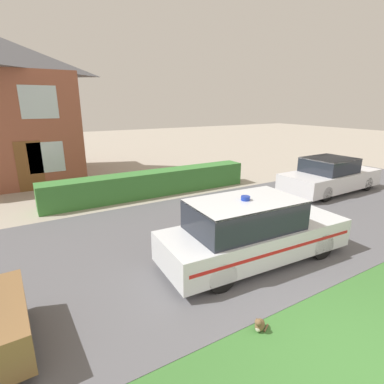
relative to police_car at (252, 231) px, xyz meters
name	(u,v)px	position (x,y,z in m)	size (l,w,h in m)	color
ground_plane	(360,363)	(-0.62, -3.06, -0.74)	(80.00, 80.00, 0.00)	#A89E8E
road_strip	(191,239)	(-0.62, 1.71, -0.73)	(28.00, 6.78, 0.01)	#5B5B60
lawn_verge	(331,341)	(-0.62, -2.59, -0.74)	(28.00, 1.82, 0.01)	#3D7533
garden_hedge	(152,183)	(0.11, 6.07, -0.26)	(8.42, 0.87, 0.96)	#3D7F38
police_car	(252,231)	(0.00, 0.00, 0.00)	(4.63, 1.84, 1.61)	black
cat	(260,325)	(-1.43, -1.85, -0.62)	(0.34, 0.24, 0.29)	brown
neighbour_car_near	(330,176)	(6.73, 2.79, -0.07)	(4.58, 1.92, 1.43)	black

